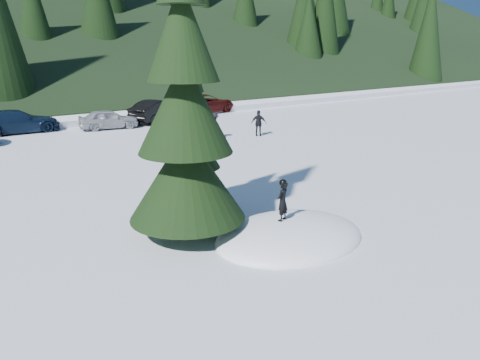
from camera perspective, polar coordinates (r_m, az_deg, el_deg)
ground at (r=13.23m, az=6.07°, el=-7.01°), size 200.00×200.00×0.00m
snow_mound at (r=13.23m, az=6.07°, el=-7.01°), size 4.48×3.52×0.96m
spruce_tall at (r=12.46m, az=-6.74°, el=7.43°), size 3.20×3.20×8.60m
spruce_short at (r=14.37m, az=-5.93°, el=3.67°), size 2.20×2.20×5.37m
child_skier at (r=12.95m, az=5.20°, el=-2.60°), size 0.47×0.39×1.12m
adult_0 at (r=25.44m, az=-8.20°, el=6.19°), size 1.07×1.02×1.73m
adult_1 at (r=27.73m, az=2.30°, el=6.93°), size 0.90×0.89×1.52m
adult_2 at (r=26.83m, az=-3.17°, el=6.60°), size 0.63×1.01×1.51m
car_3 at (r=31.72m, az=-25.58°, el=6.45°), size 4.97×2.09×1.43m
car_4 at (r=31.31m, az=-15.74°, el=7.16°), size 3.91×2.10×1.26m
car_5 at (r=33.54m, az=-9.79°, el=8.33°), size 4.96×3.19×1.54m
car_6 at (r=37.32m, az=-4.46°, el=9.26°), size 5.89×3.77×1.51m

